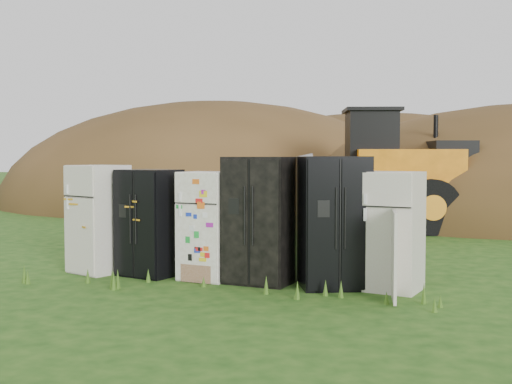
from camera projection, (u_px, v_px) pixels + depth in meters
ground at (240, 281)px, 9.86m from camera, size 120.00×120.00×0.00m
fridge_leftmost at (99, 219)px, 10.57m from camera, size 1.00×0.98×1.77m
fridge_black_side at (150, 223)px, 10.30m from camera, size 1.04×0.90×1.70m
fridge_sticker at (208, 226)px, 9.97m from camera, size 0.83×0.78×1.68m
fridge_dark_mid at (261, 220)px, 9.70m from camera, size 1.07×0.91×1.91m
fridge_black_right at (334, 222)px, 9.34m from camera, size 1.19×1.11×1.91m
fridge_open_door at (392, 231)px, 9.13m from camera, size 0.90×0.85×1.70m
wheel_loader at (340, 170)px, 16.72m from camera, size 6.99×4.29×3.16m
dirt_mound_left at (210, 206)px, 25.13m from camera, size 17.27×12.95×8.14m
dirt_mound_back at (372, 201)px, 27.59m from camera, size 19.52×13.01×7.56m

